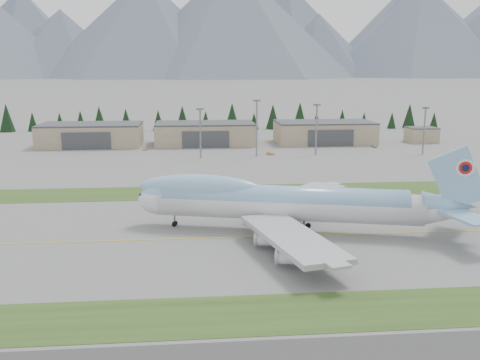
{
  "coord_description": "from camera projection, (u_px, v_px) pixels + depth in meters",
  "views": [
    {
      "loc": [
        -21.51,
        -113.03,
        36.78
      ],
      "look_at": [
        -9.05,
        24.02,
        8.0
      ],
      "focal_mm": 40.0,
      "sensor_mm": 36.0,
      "label": 1
    }
  ],
  "objects": [
    {
      "name": "hangar_center",
      "position": [
        205.0,
        133.0,
        263.31
      ],
      "size": [
        48.0,
        26.6,
        10.8
      ],
      "color": "gray",
      "rests_on": "ground"
    },
    {
      "name": "service_vehicle_b",
      "position": [
        270.0,
        155.0,
        232.23
      ],
      "size": [
        3.91,
        3.09,
        1.24
      ],
      "primitive_type": "imported",
      "rotation": [
        0.0,
        0.0,
        1.03
      ],
      "color": "#C48531",
      "rests_on": "ground"
    },
    {
      "name": "mountain_ridge_rear",
      "position": [
        257.0,
        27.0,
        2924.4
      ],
      "size": [
        4516.16,
        1077.41,
        538.7
      ],
      "color": "slate",
      "rests_on": "ground"
    },
    {
      "name": "hangar_right",
      "position": [
        324.0,
        132.0,
        268.62
      ],
      "size": [
        48.0,
        26.6,
        10.8
      ],
      "color": "gray",
      "rests_on": "ground"
    },
    {
      "name": "service_vehicle_c",
      "position": [
        374.0,
        147.0,
        254.11
      ],
      "size": [
        2.51,
        4.21,
        1.14
      ],
      "primitive_type": "imported",
      "rotation": [
        0.0,
        0.0,
        0.25
      ],
      "color": "#999A9E",
      "rests_on": "ground"
    },
    {
      "name": "mountain_ridge_front",
      "position": [
        196.0,
        22.0,
        2217.5
      ],
      "size": [
        4363.09,
        1197.71,
        523.09
      ],
      "color": "slate",
      "rests_on": "ground"
    },
    {
      "name": "ground",
      "position": [
        290.0,
        236.0,
        119.62
      ],
      "size": [
        7000.0,
        7000.0,
        0.0
      ],
      "primitive_type": "plane",
      "color": "#626260",
      "rests_on": "ground"
    },
    {
      "name": "conifer_belt",
      "position": [
        213.0,
        118.0,
        324.45
      ],
      "size": [
        267.38,
        14.72,
        16.73
      ],
      "color": "black",
      "rests_on": "ground"
    },
    {
      "name": "floodlight_masts",
      "position": [
        300.0,
        120.0,
        226.44
      ],
      "size": [
        100.03,
        7.07,
        24.0
      ],
      "color": "slate",
      "rests_on": "ground"
    },
    {
      "name": "control_shed",
      "position": [
        421.0,
        135.0,
        271.53
      ],
      "size": [
        14.0,
        12.0,
        7.6
      ],
      "color": "gray",
      "rests_on": "ground"
    },
    {
      "name": "grass_strip_far",
      "position": [
        263.0,
        191.0,
        163.48
      ],
      "size": [
        400.0,
        18.0,
        0.08
      ],
      "primitive_type": "cube",
      "color": "#2E4719",
      "rests_on": "ground"
    },
    {
      "name": "hangar_left",
      "position": [
        91.0,
        135.0,
        258.43
      ],
      "size": [
        48.0,
        26.6,
        10.8
      ],
      "color": "gray",
      "rests_on": "ground"
    },
    {
      "name": "taxiway_line_main",
      "position": [
        290.0,
        236.0,
        119.62
      ],
      "size": [
        400.0,
        0.4,
        0.02
      ],
      "primitive_type": "cube",
      "color": "gold",
      "rests_on": "ground"
    },
    {
      "name": "grass_strip_near",
      "position": [
        334.0,
        311.0,
        82.58
      ],
      "size": [
        400.0,
        14.0,
        0.08
      ],
      "primitive_type": "cube",
      "color": "#2E4719",
      "rests_on": "ground"
    },
    {
      "name": "service_vehicle_a",
      "position": [
        145.0,
        150.0,
        245.49
      ],
      "size": [
        1.71,
        3.22,
        1.04
      ],
      "primitive_type": "imported",
      "rotation": [
        0.0,
        0.0,
        -0.16
      ],
      "color": "silver",
      "rests_on": "ground"
    },
    {
      "name": "boeing_747_freighter",
      "position": [
        284.0,
        202.0,
        121.81
      ],
      "size": [
        79.39,
        66.33,
        20.87
      ],
      "rotation": [
        0.0,
        0.0,
        -0.25
      ],
      "color": "silver",
      "rests_on": "ground"
    }
  ]
}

